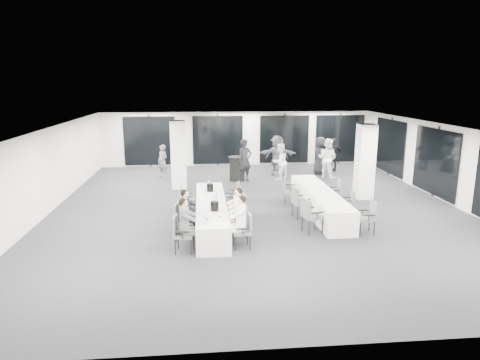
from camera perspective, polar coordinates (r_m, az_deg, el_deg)
The scene contains 43 objects.
room at distance 15.81m, azimuth 4.91°, elevation 2.27°, with size 14.04×16.04×2.84m.
column_left at distance 17.64m, azimuth -8.19°, elevation 3.35°, with size 0.60×0.60×2.80m, color white.
column_right at distance 16.61m, azimuth 16.32°, elevation 2.36°, with size 0.60×0.60×2.80m, color white.
banquet_table_main at distance 13.14m, azimuth -3.86°, elevation -4.47°, with size 0.90×5.00×0.75m, color silver.
banquet_table_side at distance 14.64m, azimuth 10.56°, elevation -2.84°, with size 0.90×5.00×0.75m, color silver.
cocktail_table at distance 19.00m, azimuth -0.40°, elevation 1.54°, with size 0.77×0.77×1.07m.
chair_main_left_near at distance 11.16m, azimuth -7.90°, elevation -6.83°, with size 0.55×0.59×0.96m.
chair_main_left_second at distance 12.02m, azimuth -7.74°, elevation -5.20°, with size 0.61×0.64×1.02m.
chair_main_left_mid at distance 12.78m, azimuth -7.54°, elevation -4.47°, with size 0.45×0.50×0.88m.
chair_main_left_fourth at distance 13.58m, azimuth -7.42°, elevation -3.36°, with size 0.47×0.52×0.90m.
chair_main_left_far at distance 14.53m, azimuth -7.28°, elevation -2.31°, with size 0.49×0.53×0.88m.
chair_main_right_near at distance 11.34m, azimuth 0.62°, elevation -6.48°, with size 0.50×0.55×0.93m.
chair_main_right_second at distance 12.13m, azimuth 0.20°, elevation -5.23°, with size 0.48×0.53×0.91m.
chair_main_right_mid at distance 12.89m, azimuth -0.10°, elevation -3.84°, with size 0.52×0.58×1.02m.
chair_main_right_fourth at distance 13.67m, azimuth -0.41°, elevation -2.85°, with size 0.58×0.63×1.02m.
chair_main_right_far at distance 14.70m, azimuth -0.79°, elevation -1.86°, with size 0.58×0.61×0.96m.
chair_side_left_near at distance 12.58m, azimuth 9.29°, elevation -4.41°, with size 0.63×0.66×1.03m.
chair_side_left_mid at distance 13.92m, azimuth 7.83°, elevation -2.72°, with size 0.60×0.63×1.00m.
chair_side_left_far at distance 15.49m, azimuth 6.47°, elevation -1.14°, with size 0.58×0.61×0.97m.
chair_side_right_near at distance 12.91m, azimuth 16.75°, elevation -4.52°, with size 0.50×0.56×0.96m.
chair_side_right_mid at distance 14.42m, azimuth 14.26°, elevation -2.75°, with size 0.53×0.56×0.88m.
chair_side_right_far at distance 15.65m, azimuth 12.65°, elevation -1.40°, with size 0.48×0.53×0.89m.
seated_guest_a at distance 11.06m, azimuth -7.08°, elevation -5.55°, with size 0.50×0.38×1.44m.
seated_guest_b at distance 11.93m, azimuth -6.96°, elevation -4.16°, with size 0.50×0.38×1.44m.
seated_guest_c at distance 11.23m, azimuth -0.21°, elevation -5.16°, with size 0.50×0.38×1.44m.
seated_guest_d at distance 12.03m, azimuth -0.56°, elevation -3.92°, with size 0.50×0.38×1.44m.
standing_guest_a at distance 18.77m, azimuth 0.65°, elevation 3.01°, with size 0.77×0.62×2.12m, color black.
standing_guest_b at distance 19.21m, azimuth 5.35°, elevation 2.78°, with size 0.89×0.55×1.85m, color white.
standing_guest_c at distance 21.23m, azimuth 4.94°, elevation 3.90°, with size 1.27×0.65×1.96m, color black.
standing_guest_d at distance 21.47m, azimuth 12.37°, elevation 3.60°, with size 1.09×0.61×1.85m, color black.
standing_guest_e at distance 20.61m, azimuth 10.59°, elevation 3.53°, with size 0.97×0.59×2.01m, color black.
standing_guest_f at distance 20.13m, azimuth 5.05°, elevation 3.65°, with size 1.96×0.75×2.13m, color #585A5F.
standing_guest_g at distance 19.83m, azimuth -10.29°, elevation 2.74°, with size 0.63×0.51×1.72m, color #585A5F.
standing_guest_h at distance 19.79m, azimuth 11.55°, elevation 3.17°, with size 0.99×0.61×2.06m, color white.
ice_bucket_near at distance 12.10m, azimuth -3.40°, elevation -3.49°, with size 0.23×0.23×0.27m, color black.
ice_bucket_far at distance 14.22m, azimuth -4.02°, elevation -1.02°, with size 0.23×0.23×0.26m, color black.
water_bottle_a at distance 11.15m, azimuth -4.44°, elevation -5.09°, with size 0.07×0.07×0.22m, color silver.
water_bottle_b at distance 13.27m, azimuth -3.19°, elevation -2.13°, with size 0.07×0.07×0.21m, color silver.
water_bottle_c at distance 14.98m, azimuth -4.19°, elevation -0.41°, with size 0.06×0.06×0.20m, color silver.
plate_a at distance 11.52m, azimuth -4.56°, elevation -5.00°, with size 0.20×0.20×0.03m.
plate_b at distance 11.55m, azimuth -2.61°, elevation -4.93°, with size 0.20×0.20×0.03m.
plate_c at distance 12.77m, azimuth -3.80°, elevation -3.18°, with size 0.20×0.20×0.03m.
wine_glass at distance 11.12m, azimuth -2.32°, elevation -4.92°, with size 0.07×0.07×0.19m.
Camera 1 is at (-1.88, -14.18, 4.31)m, focal length 32.00 mm.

